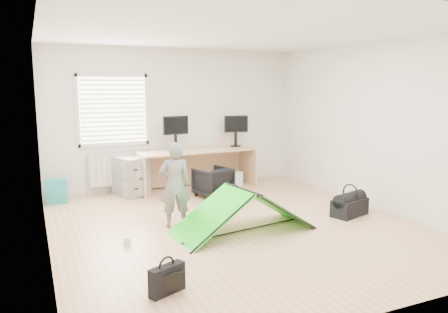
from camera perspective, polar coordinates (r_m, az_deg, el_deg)
name	(u,v)px	position (r m, az deg, el deg)	size (l,w,h in m)	color
ground	(235,225)	(6.38, 1.48, -8.99)	(5.50, 5.50, 0.00)	tan
back_wall	(175,119)	(8.65, -6.39, 4.92)	(5.00, 0.02, 2.70)	silver
window	(113,110)	(8.31, -14.28, 5.90)	(1.20, 0.06, 1.20)	silver
radiator	(116,169)	(8.40, -13.93, -1.62)	(1.00, 0.12, 0.60)	silver
desk	(197,169)	(8.48, -3.58, -1.70)	(2.26, 0.72, 0.77)	tan
filing_cabinet	(131,176)	(8.19, -12.08, -2.50)	(0.46, 0.61, 0.71)	#95979A
monitor_left	(176,138)	(8.33, -6.34, 2.42)	(0.51, 0.11, 0.48)	black
monitor_right	(236,135)	(8.83, 1.53, 2.79)	(0.48, 0.11, 0.46)	black
keyboard	(214,150)	(8.32, -1.32, 0.86)	(0.48, 0.16, 0.02)	beige
thermos	(223,142)	(8.70, -0.07, 1.92)	(0.06, 0.06, 0.23)	#CA7188
office_chair	(213,182)	(7.92, -1.45, -3.36)	(0.57, 0.59, 0.53)	black
person	(175,185)	(6.21, -6.45, -3.70)	(0.45, 0.29, 1.22)	slate
kite	(244,210)	(6.05, 2.58, -7.04)	(1.93, 0.84, 0.60)	#16D314
storage_crate	(228,179)	(8.81, 0.51, -2.90)	(0.50, 0.35, 0.28)	white
tote_bag	(57,191)	(8.01, -21.01, -4.24)	(0.36, 0.16, 0.42)	teal
laptop_bag	(167,280)	(4.42, -7.46, -15.65)	(0.38, 0.11, 0.28)	black
white_box	(127,241)	(5.78, -12.57, -10.70)	(0.09, 0.09, 0.09)	silver
duffel_bag	(349,207)	(7.08, 16.07, -6.40)	(0.60, 0.31, 0.26)	black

